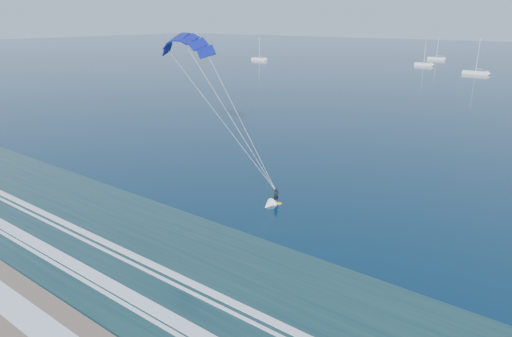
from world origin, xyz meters
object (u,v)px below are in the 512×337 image
at_px(sailboat_1, 424,64).
at_px(sailboat_7, 475,72).
at_px(kitesurfer_rig, 225,109).
at_px(sailboat_0, 259,59).
at_px(sailboat_2, 436,58).

relative_size(sailboat_1, sailboat_7, 0.82).
distance_m(kitesurfer_rig, sailboat_7, 147.67).
bearing_deg(sailboat_7, sailboat_0, -178.81).
bearing_deg(sailboat_1, sailboat_7, -38.78).
relative_size(kitesurfer_rig, sailboat_1, 1.85).
height_order(sailboat_0, sailboat_2, sailboat_2).
xyz_separation_m(sailboat_0, sailboat_1, (72.93, 22.89, -0.00)).
xyz_separation_m(kitesurfer_rig, sailboat_7, (-6.37, 147.22, -9.47)).
relative_size(kitesurfer_rig, sailboat_7, 1.51).
xyz_separation_m(kitesurfer_rig, sailboat_2, (-37.29, 202.13, -9.49)).
relative_size(sailboat_0, sailboat_2, 0.99).
bearing_deg(kitesurfer_rig, sailboat_7, 92.48).
relative_size(sailboat_2, sailboat_7, 0.87).
bearing_deg(sailboat_0, sailboat_2, 39.97).
distance_m(sailboat_1, sailboat_7, 33.27).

